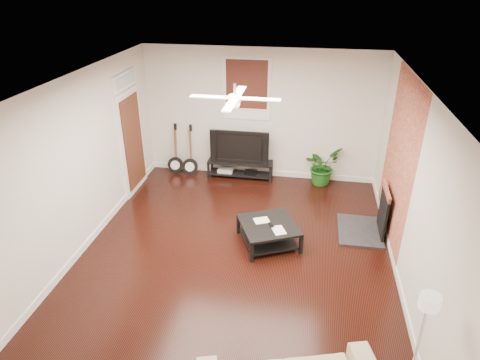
# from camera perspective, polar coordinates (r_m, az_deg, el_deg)

# --- Properties ---
(room) EXTENTS (5.01, 6.01, 2.81)m
(room) POSITION_cam_1_polar(r_m,az_deg,el_deg) (6.20, -0.63, 0.42)
(room) COLOR black
(room) RESTS_ON ground
(brick_accent) EXTENTS (0.02, 2.20, 2.80)m
(brick_accent) POSITION_cam_1_polar(r_m,az_deg,el_deg) (7.18, 20.86, 2.39)
(brick_accent) COLOR #A85136
(brick_accent) RESTS_ON floor
(fireplace) EXTENTS (0.80, 1.10, 0.92)m
(fireplace) POSITION_cam_1_polar(r_m,az_deg,el_deg) (7.54, 17.56, -3.93)
(fireplace) COLOR black
(fireplace) RESTS_ON floor
(window_back) EXTENTS (1.00, 0.06, 1.30)m
(window_back) POSITION_cam_1_polar(r_m,az_deg,el_deg) (8.81, 0.93, 12.32)
(window_back) COLOR #330E0E
(window_back) RESTS_ON wall_back
(door_left) EXTENTS (0.08, 1.00, 2.50)m
(door_left) POSITION_cam_1_polar(r_m,az_deg,el_deg) (8.64, -14.64, 6.27)
(door_left) COLOR white
(door_left) RESTS_ON wall_left
(tv_stand) EXTENTS (1.42, 0.38, 0.40)m
(tv_stand) POSITION_cam_1_polar(r_m,az_deg,el_deg) (9.25, 0.02, 1.49)
(tv_stand) COLOR black
(tv_stand) RESTS_ON floor
(tv) EXTENTS (1.27, 0.17, 0.73)m
(tv) POSITION_cam_1_polar(r_m,az_deg,el_deg) (9.04, 0.05, 4.78)
(tv) COLOR black
(tv) RESTS_ON tv_stand
(coffee_table) EXTENTS (1.18, 1.18, 0.37)m
(coffee_table) POSITION_cam_1_polar(r_m,az_deg,el_deg) (7.09, 3.92, -7.31)
(coffee_table) COLOR black
(coffee_table) RESTS_ON floor
(floor_lamp) EXTENTS (0.32, 0.32, 1.58)m
(floor_lamp) POSITION_cam_1_polar(r_m,az_deg,el_deg) (4.71, 22.76, -21.50)
(floor_lamp) COLOR silver
(floor_lamp) RESTS_ON floor
(potted_plant) EXTENTS (0.95, 0.98, 0.82)m
(potted_plant) POSITION_cam_1_polar(r_m,az_deg,el_deg) (9.07, 11.14, 1.91)
(potted_plant) COLOR #1D5A19
(potted_plant) RESTS_ON floor
(guitar_left) EXTENTS (0.39, 0.30, 1.15)m
(guitar_left) POSITION_cam_1_polar(r_m,az_deg,el_deg) (9.41, -8.96, 4.11)
(guitar_left) COLOR black
(guitar_left) RESTS_ON floor
(guitar_right) EXTENTS (0.41, 0.33, 1.15)m
(guitar_right) POSITION_cam_1_polar(r_m,az_deg,el_deg) (9.29, -6.96, 3.92)
(guitar_right) COLOR black
(guitar_right) RESTS_ON floor
(ceiling_fan) EXTENTS (1.24, 1.24, 0.32)m
(ceiling_fan) POSITION_cam_1_polar(r_m,az_deg,el_deg) (5.77, -0.69, 11.16)
(ceiling_fan) COLOR white
(ceiling_fan) RESTS_ON ceiling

